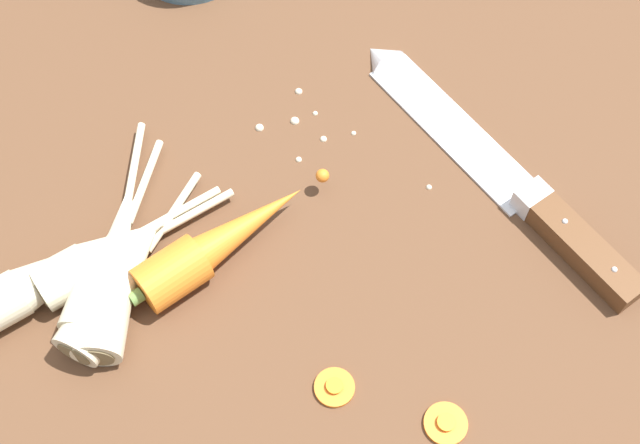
# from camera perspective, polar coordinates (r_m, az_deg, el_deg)

# --- Properties ---
(ground_plane) EXTENTS (1.20, 0.90, 0.04)m
(ground_plane) POSITION_cam_1_polar(r_m,az_deg,el_deg) (0.72, 0.68, -0.18)
(ground_plane) COLOR brown
(chefs_knife) EXTENTS (0.32, 0.20, 0.04)m
(chefs_knife) POSITION_cam_1_polar(r_m,az_deg,el_deg) (0.74, 11.71, 4.56)
(chefs_knife) COLOR silver
(chefs_knife) RESTS_ON ground_plane
(whole_carrot) EXTENTS (0.11, 0.18, 0.04)m
(whole_carrot) POSITION_cam_1_polar(r_m,az_deg,el_deg) (0.66, -7.29, -1.55)
(whole_carrot) COLOR orange
(whole_carrot) RESTS_ON ground_plane
(parsnip_front) EXTENTS (0.11, 0.22, 0.04)m
(parsnip_front) POSITION_cam_1_polar(r_m,az_deg,el_deg) (0.67, -14.62, -3.37)
(parsnip_front) COLOR beige
(parsnip_front) RESTS_ON ground_plane
(parsnip_mid_left) EXTENTS (0.04, 0.19, 0.04)m
(parsnip_mid_left) POSITION_cam_1_polar(r_m,az_deg,el_deg) (0.66, -14.26, -4.62)
(parsnip_mid_left) COLOR beige
(parsnip_mid_left) RESTS_ON ground_plane
(parsnip_mid_right) EXTENTS (0.07, 0.19, 0.04)m
(parsnip_mid_right) POSITION_cam_1_polar(r_m,az_deg,el_deg) (0.67, -14.81, -2.85)
(parsnip_mid_right) COLOR beige
(parsnip_mid_right) RESTS_ON ground_plane
(parsnip_back) EXTENTS (0.14, 0.22, 0.04)m
(parsnip_back) POSITION_cam_1_polar(r_m,az_deg,el_deg) (0.68, -18.92, -3.78)
(parsnip_back) COLOR beige
(parsnip_back) RESTS_ON ground_plane
(parsnip_outer) EXTENTS (0.11, 0.17, 0.04)m
(parsnip_outer) POSITION_cam_1_polar(r_m,az_deg,el_deg) (0.68, -15.07, -2.31)
(parsnip_outer) COLOR beige
(parsnip_outer) RESTS_ON ground_plane
(carrot_slice_stray_mid) EXTENTS (0.03, 0.03, 0.01)m
(carrot_slice_stray_mid) POSITION_cam_1_polar(r_m,az_deg,el_deg) (0.63, 1.04, -11.66)
(carrot_slice_stray_mid) COLOR orange
(carrot_slice_stray_mid) RESTS_ON ground_plane
(carrot_slice_stray_far) EXTENTS (0.03, 0.03, 0.01)m
(carrot_slice_stray_far) POSITION_cam_1_polar(r_m,az_deg,el_deg) (0.63, 8.97, -13.98)
(carrot_slice_stray_far) COLOR orange
(carrot_slice_stray_far) RESTS_ON ground_plane
(mince_crumbs) EXTENTS (0.23, 0.09, 0.01)m
(mince_crumbs) POSITION_cam_1_polar(r_m,az_deg,el_deg) (0.75, 1.76, 6.66)
(mince_crumbs) COLOR beige
(mince_crumbs) RESTS_ON ground_plane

